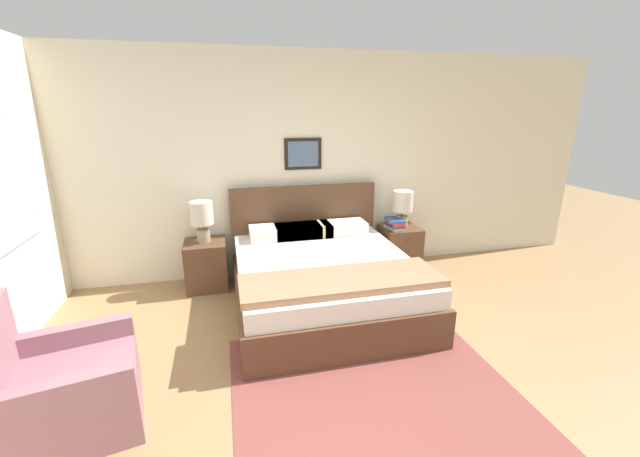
{
  "coord_description": "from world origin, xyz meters",
  "views": [
    {
      "loc": [
        -0.9,
        -1.87,
        1.96
      ],
      "look_at": [
        -0.08,
        1.48,
        0.9
      ],
      "focal_mm": 22.0,
      "sensor_mm": 36.0,
      "label": 1
    }
  ],
  "objects_px": {
    "table_lamp_near_window": "(202,217)",
    "armchair": "(60,390)",
    "bed": "(323,278)",
    "nightstand_by_door": "(399,248)",
    "table_lamp_by_door": "(403,204)",
    "nightstand_near_window": "(207,265)"
  },
  "relations": [
    {
      "from": "nightstand_by_door",
      "to": "bed",
      "type": "bearing_deg",
      "value": -147.97
    },
    {
      "from": "bed",
      "to": "armchair",
      "type": "xyz_separation_m",
      "value": [
        -2.0,
        -1.19,
        -0.02
      ]
    },
    {
      "from": "nightstand_near_window",
      "to": "armchair",
      "type": "bearing_deg",
      "value": -113.16
    },
    {
      "from": "table_lamp_near_window",
      "to": "armchair",
      "type": "bearing_deg",
      "value": -112.97
    },
    {
      "from": "armchair",
      "to": "nightstand_by_door",
      "type": "relative_size",
      "value": 1.71
    },
    {
      "from": "bed",
      "to": "armchair",
      "type": "height_order",
      "value": "bed"
    },
    {
      "from": "nightstand_near_window",
      "to": "nightstand_by_door",
      "type": "bearing_deg",
      "value": 0.0
    },
    {
      "from": "table_lamp_by_door",
      "to": "armchair",
      "type": "bearing_deg",
      "value": -148.76
    },
    {
      "from": "table_lamp_by_door",
      "to": "nightstand_by_door",
      "type": "bearing_deg",
      "value": -150.55
    },
    {
      "from": "bed",
      "to": "table_lamp_near_window",
      "type": "height_order",
      "value": "bed"
    },
    {
      "from": "table_lamp_near_window",
      "to": "table_lamp_by_door",
      "type": "bearing_deg",
      "value": 0.0
    },
    {
      "from": "armchair",
      "to": "nightstand_near_window",
      "type": "relative_size",
      "value": 1.71
    },
    {
      "from": "nightstand_near_window",
      "to": "nightstand_by_door",
      "type": "distance_m",
      "value": 2.35
    },
    {
      "from": "bed",
      "to": "nightstand_by_door",
      "type": "xyz_separation_m",
      "value": [
        1.18,
        0.74,
        -0.03
      ]
    },
    {
      "from": "armchair",
      "to": "table_lamp_by_door",
      "type": "xyz_separation_m",
      "value": [
        3.19,
        1.94,
        0.55
      ]
    },
    {
      "from": "nightstand_near_window",
      "to": "table_lamp_near_window",
      "type": "height_order",
      "value": "table_lamp_near_window"
    },
    {
      "from": "bed",
      "to": "armchair",
      "type": "relative_size",
      "value": 2.13
    },
    {
      "from": "armchair",
      "to": "nightstand_by_door",
      "type": "bearing_deg",
      "value": 109.46
    },
    {
      "from": "nightstand_near_window",
      "to": "nightstand_by_door",
      "type": "relative_size",
      "value": 1.0
    },
    {
      "from": "bed",
      "to": "nightstand_by_door",
      "type": "distance_m",
      "value": 1.39
    },
    {
      "from": "bed",
      "to": "table_lamp_by_door",
      "type": "xyz_separation_m",
      "value": [
        1.19,
        0.75,
        0.53
      ]
    },
    {
      "from": "nightstand_by_door",
      "to": "table_lamp_near_window",
      "type": "distance_m",
      "value": 2.42
    }
  ]
}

